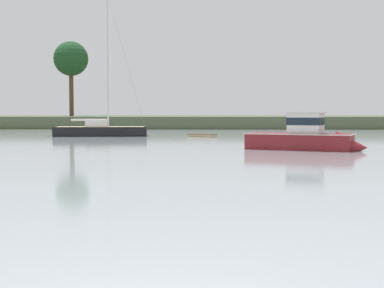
{
  "coord_description": "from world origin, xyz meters",
  "views": [
    {
      "loc": [
        0.59,
        -5.21,
        2.27
      ],
      "look_at": [
        -0.28,
        21.45,
        0.75
      ],
      "focal_mm": 50.79,
      "sensor_mm": 36.0,
      "label": 1
    }
  ],
  "objects": [
    {
      "name": "cruiser_maroon",
      "position": [
        6.78,
        28.47,
        0.5
      ],
      "size": [
        7.61,
        4.8,
        3.99
      ],
      "color": "maroon",
      "rests_on": "ground"
    },
    {
      "name": "dinghy_sand",
      "position": [
        -0.11,
        46.54,
        0.11
      ],
      "size": [
        3.0,
        2.26,
        0.43
      ],
      "color": "tan",
      "rests_on": "ground"
    },
    {
      "name": "sailboat_black",
      "position": [
        -10.15,
        47.84,
        0.29
      ],
      "size": [
        9.2,
        3.37,
        14.58
      ],
      "color": "black",
      "rests_on": "ground"
    },
    {
      "name": "far_shore_bank",
      "position": [
        0.0,
        98.23,
        0.88
      ],
      "size": [
        232.89,
        55.64,
        1.76
      ],
      "primitive_type": "cube",
      "color": "#4C563D",
      "rests_on": "ground"
    },
    {
      "name": "shore_tree_inland_c",
      "position": [
        -23.35,
        88.14,
        11.54
      ],
      "size": [
        5.93,
        5.93,
        12.86
      ],
      "color": "brown",
      "rests_on": "far_shore_bank"
    }
  ]
}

